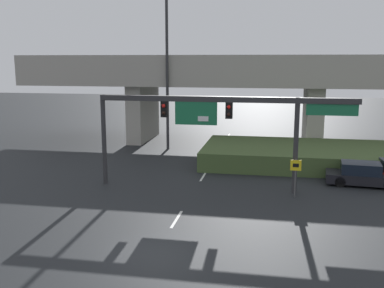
% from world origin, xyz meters
% --- Properties ---
extents(ground_plane, '(160.00, 160.00, 0.00)m').
position_xyz_m(ground_plane, '(0.00, 0.00, 0.00)').
color(ground_plane, black).
extents(lane_markings, '(0.14, 35.44, 0.01)m').
position_xyz_m(lane_markings, '(0.00, 11.97, 0.00)').
color(lane_markings, silver).
rests_on(lane_markings, ground).
extents(signal_gantry, '(15.09, 0.44, 5.54)m').
position_xyz_m(signal_gantry, '(1.17, 9.22, 4.49)').
color(signal_gantry, '#2D2D30').
rests_on(signal_gantry, ground).
extents(speed_limit_sign, '(0.60, 0.11, 2.21)m').
position_xyz_m(speed_limit_sign, '(5.78, 8.35, 1.44)').
color(speed_limit_sign, '#4C4C4C').
rests_on(speed_limit_sign, ground).
extents(highway_light_pole_near, '(0.70, 0.36, 13.67)m').
position_xyz_m(highway_light_pole_near, '(-4.48, 20.64, 7.21)').
color(highway_light_pole_near, '#2D2D30').
rests_on(highway_light_pole_near, ground).
extents(overpass_bridge, '(37.31, 8.15, 8.03)m').
position_xyz_m(overpass_bridge, '(0.00, 24.88, 5.73)').
color(overpass_bridge, '#A39E93').
rests_on(overpass_bridge, ground).
extents(grass_embankment, '(15.85, 7.88, 1.32)m').
position_xyz_m(grass_embankment, '(7.34, 16.86, 0.66)').
color(grass_embankment, '#42562D').
rests_on(grass_embankment, ground).
extents(parked_sedan_near_right, '(4.59, 2.25, 1.41)m').
position_xyz_m(parked_sedan_near_right, '(9.98, 11.70, 0.65)').
color(parked_sedan_near_right, black).
rests_on(parked_sedan_near_right, ground).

